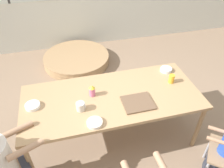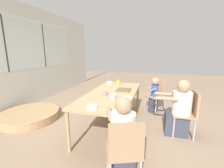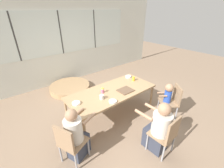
{
  "view_description": "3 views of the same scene",
  "coord_description": "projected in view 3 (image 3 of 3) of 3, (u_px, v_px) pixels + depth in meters",
  "views": [
    {
      "loc": [
        -0.47,
        -1.83,
        2.43
      ],
      "look_at": [
        0.0,
        0.0,
        0.91
      ],
      "focal_mm": 35.0,
      "sensor_mm": 36.0,
      "label": 1
    },
    {
      "loc": [
        -2.79,
        -0.82,
        1.55
      ],
      "look_at": [
        0.0,
        0.0,
        0.91
      ],
      "focal_mm": 24.0,
      "sensor_mm": 36.0,
      "label": 2
    },
    {
      "loc": [
        -1.89,
        -2.33,
        2.45
      ],
      "look_at": [
        0.0,
        0.0,
        0.91
      ],
      "focal_mm": 24.0,
      "sensor_mm": 36.0,
      "label": 3
    }
  ],
  "objects": [
    {
      "name": "bowl_white_shallow",
      "position": [
        128.0,
        77.0,
        4.13
      ],
      "size": [
        0.15,
        0.15,
        0.04
      ],
      "color": "silver",
      "rests_on": "dining_table"
    },
    {
      "name": "chair_for_man_blue_shirt",
      "position": [
        167.0,
        133.0,
        2.6
      ],
      "size": [
        0.42,
        0.42,
        0.84
      ],
      "rotation": [
        0.0,
        0.0,
        0.04
      ],
      "color": "#937556",
      "rests_on": "ground_plane"
    },
    {
      "name": "bowl_cereal",
      "position": [
        113.0,
        101.0,
        3.04
      ],
      "size": [
        0.16,
        0.16,
        0.04
      ],
      "color": "silver",
      "rests_on": "dining_table"
    },
    {
      "name": "person_woman_green_shirt",
      "position": [
        76.0,
        136.0,
        2.58
      ],
      "size": [
        0.61,
        0.48,
        1.05
      ],
      "rotation": [
        0.0,
        0.0,
        -1.19
      ],
      "color": "#333847",
      "rests_on": "ground_plane"
    },
    {
      "name": "food_tray_dark",
      "position": [
        126.0,
        90.0,
        3.46
      ],
      "size": [
        0.34,
        0.29,
        0.02
      ],
      "color": "brown",
      "rests_on": "dining_table"
    },
    {
      "name": "chair_for_woman_green_shirt",
      "position": [
        69.0,
        142.0,
        2.44
      ],
      "size": [
        0.52,
        0.52,
        0.84
      ],
      "rotation": [
        0.0,
        0.0,
        -1.19
      ],
      "color": "#937556",
      "rests_on": "ground_plane"
    },
    {
      "name": "sippy_cup",
      "position": [
        102.0,
        90.0,
        3.35
      ],
      "size": [
        0.07,
        0.07,
        0.14
      ],
      "color": "#CC668C",
      "rests_on": "dining_table"
    },
    {
      "name": "coffee_mug",
      "position": [
        102.0,
        97.0,
        3.14
      ],
      "size": [
        0.1,
        0.09,
        0.1
      ],
      "color": "beige",
      "rests_on": "dining_table"
    },
    {
      "name": "folded_table_stack",
      "position": [
        70.0,
        87.0,
        4.95
      ],
      "size": [
        1.28,
        1.28,
        0.18
      ],
      "color": "tan",
      "rests_on": "ground_plane"
    },
    {
      "name": "person_toddler",
      "position": [
        166.0,
        100.0,
        3.58
      ],
      "size": [
        0.34,
        0.32,
        0.91
      ],
      "rotation": [
        0.0,
        0.0,
        0.89
      ],
      "color": "#333847",
      "rests_on": "ground_plane"
    },
    {
      "name": "juice_glass",
      "position": [
        134.0,
        79.0,
        3.92
      ],
      "size": [
        0.07,
        0.07,
        0.11
      ],
      "color": "gold",
      "rests_on": "dining_table"
    },
    {
      "name": "wall_back_with_windows",
      "position": [
        61.0,
        42.0,
        5.0
      ],
      "size": [
        8.4,
        0.08,
        2.8
      ],
      "color": "silver",
      "rests_on": "ground_plane"
    },
    {
      "name": "bowl_fruit",
      "position": [
        76.0,
        103.0,
        2.98
      ],
      "size": [
        0.16,
        0.16,
        0.04
      ],
      "color": "white",
      "rests_on": "dining_table"
    },
    {
      "name": "person_man_blue_shirt",
      "position": [
        158.0,
        129.0,
        2.73
      ],
      "size": [
        0.38,
        0.65,
        1.05
      ],
      "rotation": [
        0.0,
        0.0,
        0.04
      ],
      "color": "#333847",
      "rests_on": "ground_plane"
    },
    {
      "name": "ground_plane",
      "position": [
        112.0,
        116.0,
        3.79
      ],
      "size": [
        16.0,
        16.0,
        0.0
      ],
      "primitive_type": "plane",
      "color": "#8C725B"
    },
    {
      "name": "chair_for_toddler",
      "position": [
        173.0,
        99.0,
        3.57
      ],
      "size": [
        0.56,
        0.56,
        0.84
      ],
      "rotation": [
        0.0,
        0.0,
        0.89
      ],
      "color": "#937556",
      "rests_on": "ground_plane"
    },
    {
      "name": "dining_table",
      "position": [
        112.0,
        93.0,
        3.48
      ],
      "size": [
        2.07,
        0.92,
        0.73
      ],
      "color": "tan",
      "rests_on": "ground_plane"
    }
  ]
}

